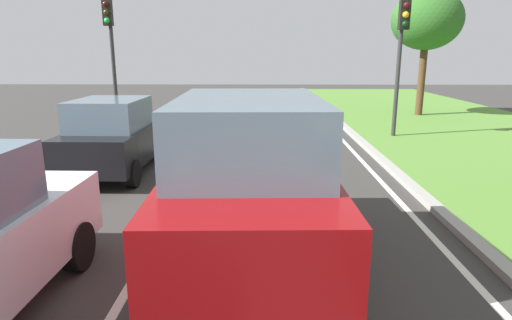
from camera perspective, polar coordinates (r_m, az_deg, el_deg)
The scene contains 9 objects.
ground_plane at distance 11.15m, azimuth -3.95°, elevation -0.54°, with size 60.00×60.00×0.00m, color #383533.
lane_line_center at distance 11.23m, azimuth -7.52°, elevation -0.51°, with size 0.12×32.00×0.01m, color silver.
lane_line_right_edge at distance 11.42m, azimuth 14.35°, elevation -0.58°, with size 0.12×32.00×0.01m, color silver.
curb_right at distance 11.53m, azimuth 16.78°, elevation -0.31°, with size 0.24×48.00×0.12m, color #9E9B93.
car_suv_ahead at distance 5.47m, azimuth -0.93°, elevation -3.23°, with size 2.07×4.55×2.28m.
car_hatchback_far at distance 10.72m, azimuth -18.34°, elevation 3.03°, with size 1.76×3.72×1.78m.
traffic_light_near_right at distance 15.11m, azimuth 18.81°, elevation 14.70°, with size 0.32×0.50×4.70m.
traffic_light_overhead_left at distance 17.12m, azimuth -18.82°, elevation 14.99°, with size 0.32×0.50×4.81m.
tree_roadside_far at distance 21.07m, azimuth 21.81°, elevation 16.87°, with size 3.05×3.05×5.54m.
Camera 1 is at (0.94, 3.25, 2.78)m, focal length 30.02 mm.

